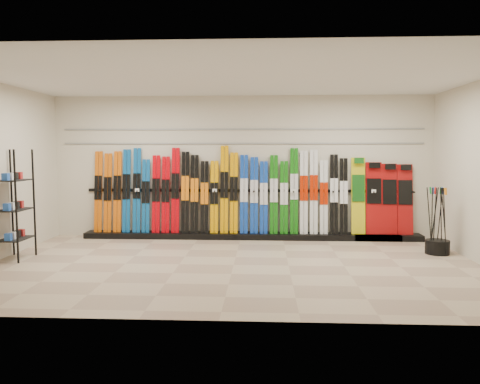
{
  "coord_description": "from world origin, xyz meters",
  "views": [
    {
      "loc": [
        0.48,
        -7.43,
        1.85
      ],
      "look_at": [
        0.05,
        1.0,
        1.1
      ],
      "focal_mm": 35.0,
      "sensor_mm": 36.0,
      "label": 1
    }
  ],
  "objects": [
    {
      "name": "snowboards",
      "position": [
        2.93,
        2.35,
        0.87
      ],
      "size": [
        1.26,
        0.24,
        1.59
      ],
      "color": "gold",
      "rests_on": "ski_rack_base"
    },
    {
      "name": "ski_rack_base",
      "position": [
        0.22,
        2.28,
        0.06
      ],
      "size": [
        8.0,
        0.4,
        0.12
      ],
      "primitive_type": "cube",
      "color": "black",
      "rests_on": "floor"
    },
    {
      "name": "ski_poles",
      "position": [
        3.57,
        0.97,
        0.61
      ],
      "size": [
        0.34,
        0.32,
        1.18
      ],
      "color": "black",
      "rests_on": "pole_bin"
    },
    {
      "name": "slatwall_rail_1",
      "position": [
        0.0,
        2.48,
        2.3
      ],
      "size": [
        7.6,
        0.02,
        0.03
      ],
      "primitive_type": "cube",
      "color": "gray",
      "rests_on": "back_wall"
    },
    {
      "name": "back_wall",
      "position": [
        0.0,
        2.5,
        1.5
      ],
      "size": [
        8.0,
        0.0,
        8.0
      ],
      "primitive_type": "plane",
      "rotation": [
        1.57,
        0.0,
        0.0
      ],
      "color": "beige",
      "rests_on": "floor"
    },
    {
      "name": "ceiling",
      "position": [
        0.0,
        0.0,
        3.0
      ],
      "size": [
        8.0,
        8.0,
        0.0
      ],
      "primitive_type": "plane",
      "rotation": [
        3.14,
        0.0,
        0.0
      ],
      "color": "silver",
      "rests_on": "back_wall"
    },
    {
      "name": "pole_bin",
      "position": [
        3.6,
        1.0,
        0.12
      ],
      "size": [
        0.42,
        0.42,
        0.25
      ],
      "primitive_type": "cylinder",
      "color": "black",
      "rests_on": "floor"
    },
    {
      "name": "skis",
      "position": [
        -0.47,
        2.33,
        0.95
      ],
      "size": [
        5.36,
        0.24,
        1.83
      ],
      "color": "#CF5709",
      "rests_on": "ski_rack_base"
    },
    {
      "name": "floor",
      "position": [
        0.0,
        0.0,
        0.0
      ],
      "size": [
        8.0,
        8.0,
        0.0
      ],
      "primitive_type": "plane",
      "color": "#A0856E",
      "rests_on": "ground"
    },
    {
      "name": "slatwall_rail_0",
      "position": [
        0.0,
        2.48,
        2.0
      ],
      "size": [
        7.6,
        0.02,
        0.03
      ],
      "primitive_type": "cube",
      "color": "gray",
      "rests_on": "back_wall"
    },
    {
      "name": "accessory_rack",
      "position": [
        -3.75,
        0.24,
        0.94
      ],
      "size": [
        0.4,
        0.6,
        1.87
      ],
      "primitive_type": "cube",
      "color": "black",
      "rests_on": "floor"
    }
  ]
}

